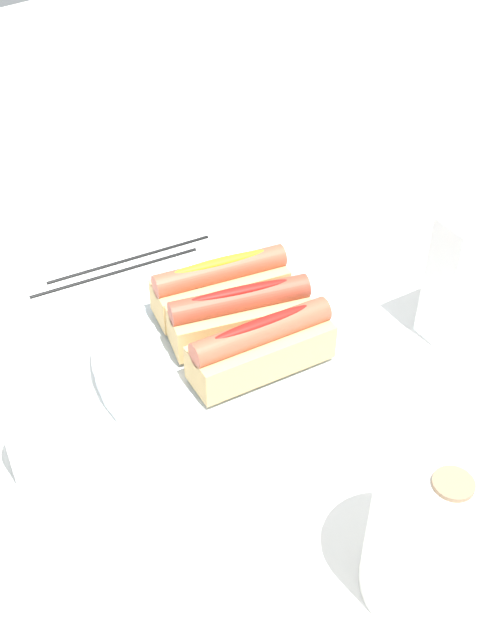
% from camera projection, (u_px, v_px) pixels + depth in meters
% --- Properties ---
extents(ground_plane, '(2.40, 2.40, 0.00)m').
position_uv_depth(ground_plane, '(247.00, 335.00, 0.88)').
color(ground_plane, white).
extents(serving_bowl, '(0.32, 0.32, 0.03)m').
position_uv_depth(serving_bowl, '(240.00, 344.00, 0.84)').
color(serving_bowl, silver).
rests_on(serving_bowl, ground_plane).
extents(hotdog_front, '(0.16, 0.09, 0.06)m').
position_uv_depth(hotdog_front, '(221.00, 285.00, 0.86)').
color(hotdog_front, '#DBB270').
rests_on(hotdog_front, serving_bowl).
extents(hotdog_back, '(0.16, 0.10, 0.06)m').
position_uv_depth(hotdog_back, '(240.00, 314.00, 0.82)').
color(hotdog_back, '#DBB270').
rests_on(hotdog_back, serving_bowl).
extents(hotdog_side, '(0.16, 0.08, 0.06)m').
position_uv_depth(hotdog_side, '(261.00, 346.00, 0.78)').
color(hotdog_side, '#DBB270').
rests_on(hotdog_side, serving_bowl).
extents(water_glass, '(0.07, 0.07, 0.09)m').
position_uv_depth(water_glass, '(45.00, 443.00, 0.70)').
color(water_glass, white).
rests_on(water_glass, ground_plane).
extents(paper_towel_roll, '(0.11, 0.11, 0.13)m').
position_uv_depth(paper_towel_roll, '(438.00, 538.00, 0.60)').
color(paper_towel_roll, white).
rests_on(paper_towel_roll, ground_plane).
extents(napkin_box, '(0.12, 0.06, 0.15)m').
position_uv_depth(napkin_box, '(475.00, 272.00, 0.84)').
color(napkin_box, white).
rests_on(napkin_box, ground_plane).
extents(chopstick_near, '(0.22, 0.06, 0.01)m').
position_uv_depth(chopstick_near, '(116.00, 271.00, 0.97)').
color(chopstick_near, black).
rests_on(chopstick_near, ground_plane).
extents(chopstick_far, '(0.22, 0.05, 0.01)m').
position_uv_depth(chopstick_far, '(130.00, 258.00, 0.99)').
color(chopstick_far, black).
rests_on(chopstick_far, ground_plane).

